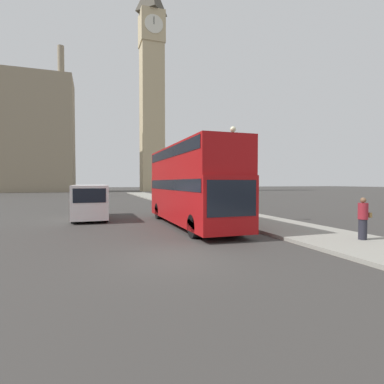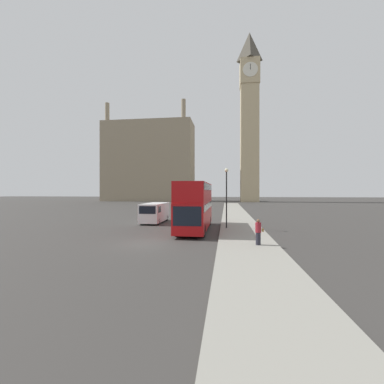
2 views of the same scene
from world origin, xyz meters
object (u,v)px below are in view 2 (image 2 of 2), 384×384
object	(u,v)px
white_van	(155,212)
pedestrian	(258,232)
red_double_decker_bus	(195,204)
street_lamp	(226,189)
clock_tower	(249,115)

from	to	relation	value
white_van	pedestrian	distance (m)	15.81
red_double_decker_bus	street_lamp	distance (m)	3.31
red_double_decker_bus	white_van	size ratio (longest dim) A/B	1.78
clock_tower	red_double_decker_bus	size ratio (longest dim) A/B	5.68
clock_tower	pedestrian	world-z (taller)	clock_tower
white_van	street_lamp	distance (m)	9.81
clock_tower	pedestrian	distance (m)	79.98
street_lamp	white_van	bearing A→B (deg)	152.05
red_double_decker_bus	pedestrian	bearing A→B (deg)	-53.92
pedestrian	street_lamp	distance (m)	8.29
clock_tower	street_lamp	size ratio (longest dim) A/B	10.35
clock_tower	street_lamp	distance (m)	72.18
pedestrian	street_lamp	xyz separation A→B (m)	(-2.07, 7.48, 2.91)
pedestrian	clock_tower	bearing A→B (deg)	85.43
street_lamp	red_double_decker_bus	bearing A→B (deg)	-167.73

